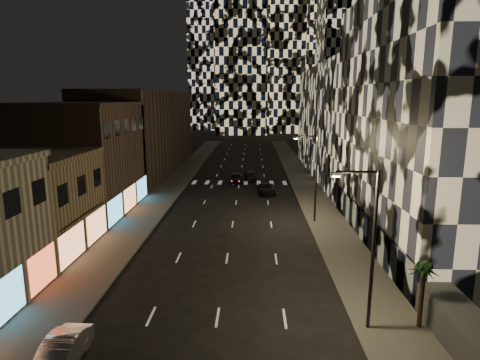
# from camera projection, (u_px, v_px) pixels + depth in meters

# --- Properties ---
(sidewalk_left) EXTENTS (4.00, 120.00, 0.15)m
(sidewalk_left) POSITION_uv_depth(u_px,v_px,m) (175.00, 182.00, 62.38)
(sidewalk_left) COLOR #47443F
(sidewalk_left) RESTS_ON ground
(sidewalk_right) EXTENTS (4.00, 120.00, 0.15)m
(sidewalk_right) POSITION_uv_depth(u_px,v_px,m) (304.00, 183.00, 61.76)
(sidewalk_right) COLOR #47443F
(sidewalk_right) RESTS_ON ground
(curb_left) EXTENTS (0.20, 120.00, 0.15)m
(curb_left) POSITION_uv_depth(u_px,v_px,m) (189.00, 182.00, 62.31)
(curb_left) COLOR #4C4C47
(curb_left) RESTS_ON ground
(curb_right) EXTENTS (0.20, 120.00, 0.15)m
(curb_right) POSITION_uv_depth(u_px,v_px,m) (290.00, 182.00, 61.82)
(curb_right) COLOR #4C4C47
(curb_right) RESTS_ON ground
(retail_tan) EXTENTS (10.00, 10.00, 8.00)m
(retail_tan) POSITION_uv_depth(u_px,v_px,m) (24.00, 206.00, 33.41)
(retail_tan) COLOR #887252
(retail_tan) RESTS_ON ground
(retail_brown) EXTENTS (10.00, 15.00, 12.00)m
(retail_brown) POSITION_uv_depth(u_px,v_px,m) (84.00, 160.00, 45.25)
(retail_brown) COLOR #4E3B2C
(retail_brown) RESTS_ON ground
(retail_filler_left) EXTENTS (10.00, 40.00, 14.00)m
(retail_filler_left) POSITION_uv_depth(u_px,v_px,m) (145.00, 132.00, 71.01)
(retail_filler_left) COLOR #4E3B2C
(retail_filler_left) RESTS_ON ground
(midrise_right) EXTENTS (16.00, 25.00, 22.00)m
(midrise_right) POSITION_uv_depth(u_px,v_px,m) (463.00, 120.00, 34.29)
(midrise_right) COLOR #232326
(midrise_right) RESTS_ON ground
(midrise_base) EXTENTS (0.60, 25.00, 3.00)m
(midrise_base) POSITION_uv_depth(u_px,v_px,m) (365.00, 225.00, 36.43)
(midrise_base) COLOR #383838
(midrise_base) RESTS_ON ground
(plinth_right) EXTENTS (2.00, 8.00, 2.00)m
(plinth_right) POSITION_uv_depth(u_px,v_px,m) (467.00, 335.00, 20.35)
(plinth_right) COLOR #383838
(plinth_right) RESTS_ON ground
(midrise_filler_right) EXTENTS (16.00, 40.00, 18.00)m
(midrise_filler_right) POSITION_uv_depth(u_px,v_px,m) (361.00, 122.00, 66.52)
(midrise_filler_right) COLOR #232326
(midrise_filler_right) RESTS_ON ground
(streetlight_near) EXTENTS (2.55, 0.25, 9.00)m
(streetlight_near) POSITION_uv_depth(u_px,v_px,m) (369.00, 239.00, 21.58)
(streetlight_near) COLOR black
(streetlight_near) RESTS_ON sidewalk_right
(streetlight_far) EXTENTS (2.55, 0.25, 9.00)m
(streetlight_far) POSITION_uv_depth(u_px,v_px,m) (314.00, 172.00, 41.17)
(streetlight_far) COLOR black
(streetlight_far) RESTS_ON sidewalk_right
(car_silver_parked) EXTENTS (1.61, 4.47, 1.46)m
(car_silver_parked) POSITION_uv_depth(u_px,v_px,m) (60.00, 354.00, 19.32)
(car_silver_parked) COLOR #A6A6AB
(car_silver_parked) RESTS_ON ground
(car_dark_midlane) EXTENTS (1.87, 4.44, 1.50)m
(car_dark_midlane) POSITION_uv_depth(u_px,v_px,m) (236.00, 178.00, 61.93)
(car_dark_midlane) COLOR black
(car_dark_midlane) RESTS_ON ground
(car_dark_oncoming) EXTENTS (2.15, 4.98, 1.43)m
(car_dark_oncoming) POSITION_uv_depth(u_px,v_px,m) (251.00, 175.00, 64.29)
(car_dark_oncoming) COLOR black
(car_dark_oncoming) RESTS_ON ground
(car_dark_rightlane) EXTENTS (2.43, 4.93, 1.35)m
(car_dark_rightlane) POSITION_uv_depth(u_px,v_px,m) (267.00, 189.00, 54.77)
(car_dark_rightlane) COLOR black
(car_dark_rightlane) RESTS_ON ground
(palm_tree) EXTENTS (1.95, 1.96, 3.85)m
(palm_tree) POSITION_uv_depth(u_px,v_px,m) (424.00, 274.00, 22.03)
(palm_tree) COLOR #47331E
(palm_tree) RESTS_ON sidewalk_right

